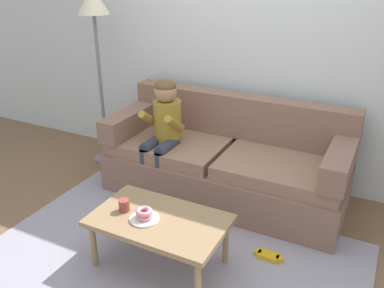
{
  "coord_description": "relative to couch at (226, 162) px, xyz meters",
  "views": [
    {
      "loc": [
        1.27,
        -2.4,
        2.08
      ],
      "look_at": [
        -0.18,
        0.45,
        0.65
      ],
      "focal_mm": 38.47,
      "sensor_mm": 36.0,
      "label": 1
    }
  ],
  "objects": [
    {
      "name": "donut",
      "position": [
        -0.11,
        -1.23,
        0.11
      ],
      "size": [
        0.17,
        0.17,
        0.04
      ],
      "primitive_type": "torus",
      "rotation": [
        0.0,
        0.0,
        0.88
      ],
      "color": "pink",
      "rests_on": "plate"
    },
    {
      "name": "wall_back",
      "position": [
        0.02,
        0.55,
        1.07
      ],
      "size": [
        8.0,
        0.1,
        2.8
      ],
      "primitive_type": "cube",
      "color": "silver",
      "rests_on": "ground"
    },
    {
      "name": "person_child",
      "position": [
        -0.56,
        -0.2,
        0.34
      ],
      "size": [
        0.34,
        0.58,
        1.1
      ],
      "color": "olive",
      "rests_on": "ground"
    },
    {
      "name": "plate",
      "position": [
        -0.11,
        -1.23,
        0.08
      ],
      "size": [
        0.21,
        0.21,
        0.01
      ],
      "primitive_type": "cylinder",
      "color": "white",
      "rests_on": "coffee_table"
    },
    {
      "name": "couch",
      "position": [
        0.0,
        0.0,
        0.0
      ],
      "size": [
        2.22,
        0.9,
        0.91
      ],
      "color": "#846051",
      "rests_on": "ground"
    },
    {
      "name": "mug",
      "position": [
        -0.31,
        -1.2,
        0.12
      ],
      "size": [
        0.08,
        0.08,
        0.09
      ],
      "primitive_type": "cylinder",
      "color": "#993D38",
      "rests_on": "coffee_table"
    },
    {
      "name": "ground",
      "position": [
        0.02,
        -0.85,
        -0.33
      ],
      "size": [
        10.0,
        10.0,
        0.0
      ],
      "primitive_type": "plane",
      "color": "brown"
    },
    {
      "name": "coffee_table",
      "position": [
        -0.03,
        -1.17,
        0.03
      ],
      "size": [
        0.96,
        0.59,
        0.41
      ],
      "color": "#937551",
      "rests_on": "ground"
    },
    {
      "name": "donut_second",
      "position": [
        -0.11,
        -1.23,
        0.14
      ],
      "size": [
        0.16,
        0.16,
        0.04
      ],
      "primitive_type": "torus",
      "rotation": [
        0.0,
        0.0,
        1.13
      ],
      "color": "pink",
      "rests_on": "donut"
    },
    {
      "name": "area_rug",
      "position": [
        0.02,
        -1.1,
        -0.33
      ],
      "size": [
        2.8,
        1.76,
        0.01
      ],
      "primitive_type": "cube",
      "color": "#9993A3",
      "rests_on": "ground"
    },
    {
      "name": "floor_lamp",
      "position": [
        -1.49,
        0.08,
        1.19
      ],
      "size": [
        0.32,
        0.32,
        1.86
      ],
      "color": "slate",
      "rests_on": "ground"
    },
    {
      "name": "toy_controller",
      "position": [
        0.67,
        -0.75,
        -0.31
      ],
      "size": [
        0.23,
        0.09,
        0.05
      ],
      "rotation": [
        0.0,
        0.0,
        0.17
      ],
      "color": "gold",
      "rests_on": "ground"
    }
  ]
}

